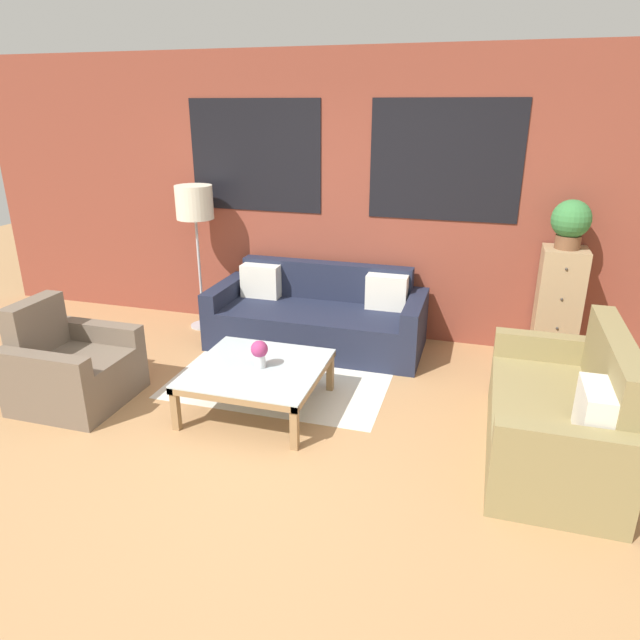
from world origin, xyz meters
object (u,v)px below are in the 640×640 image
couch_dark (318,319)px  drawer_cabinet (557,307)px  settee_vintage (560,418)px  floor_lamp (195,207)px  potted_plant (571,222)px  armchair_corner (72,369)px  flower_vase (259,352)px  coffee_table (257,372)px

couch_dark → drawer_cabinet: drawer_cabinet is taller
settee_vintage → floor_lamp: bearing=155.8°
potted_plant → settee_vintage: bearing=-93.1°
armchair_corner → flower_vase: 1.57m
coffee_table → floor_lamp: size_ratio=0.66×
couch_dark → floor_lamp: floor_lamp is taller
couch_dark → settee_vintage: bearing=-33.8°
settee_vintage → potted_plant: bearing=86.9°
floor_lamp → coffee_table: bearing=-50.0°
potted_plant → flower_vase: bearing=-144.8°
drawer_cabinet → couch_dark: bearing=-174.3°
potted_plant → coffee_table: bearing=-145.2°
coffee_table → potted_plant: 3.00m
coffee_table → drawer_cabinet: (2.31, 1.61, 0.23)m
settee_vintage → floor_lamp: size_ratio=1.03×
coffee_table → floor_lamp: (-1.27, 1.52, 0.98)m
coffee_table → potted_plant: size_ratio=2.35×
floor_lamp → potted_plant: bearing=1.5°
potted_plant → flower_vase: potted_plant is taller
coffee_table → potted_plant: bearing=34.8°
couch_dark → floor_lamp: (-1.35, 0.13, 1.03)m
drawer_cabinet → flower_vase: drawer_cabinet is taller
couch_dark → floor_lamp: size_ratio=1.38×
couch_dark → flower_vase: size_ratio=9.49×
drawer_cabinet → flower_vase: (-2.29, -1.61, -0.05)m
couch_dark → flower_vase: couch_dark is taller
drawer_cabinet → armchair_corner: bearing=-153.4°
floor_lamp → flower_vase: 2.15m
couch_dark → floor_lamp: bearing=174.5°
armchair_corner → drawer_cabinet: (3.81, 1.91, 0.27)m
drawer_cabinet → flower_vase: 2.80m
armchair_corner → drawer_cabinet: bearing=26.6°
armchair_corner → potted_plant: size_ratio=1.96×
drawer_cabinet → potted_plant: bearing=90.0°
coffee_table → floor_lamp: floor_lamp is taller
couch_dark → armchair_corner: (-1.58, -1.68, -0.00)m
couch_dark → flower_vase: bearing=-92.2°
settee_vintage → floor_lamp: (-3.50, 1.57, 0.99)m
couch_dark → potted_plant: size_ratio=4.90×
potted_plant → flower_vase: (-2.29, -1.61, -0.84)m
settee_vintage → flower_vase: 2.21m
settee_vintage → flower_vase: size_ratio=7.09×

